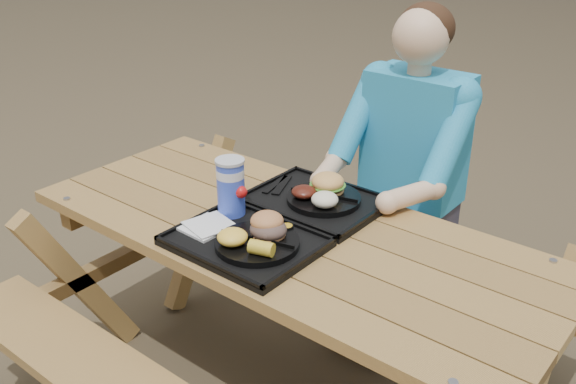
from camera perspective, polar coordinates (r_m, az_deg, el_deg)
The scene contains 17 objects.
picnic_table at distance 2.31m, azimuth 0.00°, elevation -11.35°, with size 1.80×1.49×0.75m, color #999999, non-canonical shape.
tray_near at distance 2.01m, azimuth -3.83°, elevation -4.51°, with size 0.45×0.35×0.02m, color black.
tray_far at distance 2.26m, azimuth 2.42°, elevation -0.93°, with size 0.45×0.35×0.02m, color black.
plate_near at distance 1.96m, azimuth -2.75°, elevation -4.58°, with size 0.26×0.26×0.02m, color black.
plate_far at distance 2.24m, azimuth 3.20°, elevation -0.60°, with size 0.26×0.26×0.02m, color black.
napkin_stack at distance 2.08m, azimuth -7.37°, elevation -3.01°, with size 0.14×0.14×0.02m, color silver.
soda_cup at distance 2.13m, azimuth -5.10°, elevation 0.34°, with size 0.09×0.09×0.19m, color blue.
condiment_bbq at distance 2.09m, azimuth -1.65°, elevation -2.46°, with size 0.05×0.05×0.03m, color black.
condiment_mustard at distance 2.03m, azimuth -0.10°, elevation -3.31°, with size 0.04×0.04×0.03m, color gold.
sandwich at distance 1.96m, azimuth -1.77°, elevation -2.46°, with size 0.11×0.11×0.11m, color #BD7542, non-canonical shape.
mac_cheese at distance 1.94m, azimuth -4.96°, elevation -4.00°, with size 0.09×0.09×0.05m, color yellow.
corn_cob at distance 1.88m, azimuth -2.38°, elevation -5.01°, with size 0.07×0.07×0.04m, color yellow, non-canonical shape.
cutlery_far at distance 2.35m, azimuth -0.55°, elevation 0.62°, with size 0.03×0.17×0.01m, color black.
burger at distance 2.25m, azimuth 3.56°, elevation 1.27°, with size 0.12×0.12×0.11m, color #E7A351, non-canonical shape.
baked_beans at distance 2.22m, azimuth 1.43°, elevation 0.01°, with size 0.09×0.09×0.04m, color #4C180F.
potato_salad at distance 2.15m, azimuth 3.29°, elevation -0.67°, with size 0.09×0.09×0.05m, color white.
diner at distance 2.66m, azimuth 10.65°, elevation 0.06°, with size 0.48×0.84×1.28m, color #1CB4C6, non-canonical shape.
Camera 1 is at (1.16, -1.44, 1.76)m, focal length 40.00 mm.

